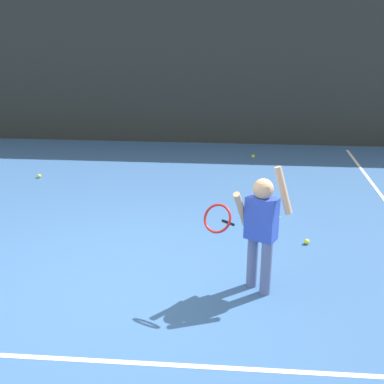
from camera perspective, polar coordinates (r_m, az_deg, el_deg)
The scene contains 10 objects.
ground_plane at distance 5.24m, azimuth -8.69°, elevation -11.14°, with size 20.00×20.00×0.00m, color #335B93.
court_line_baseline at distance 4.41m, azimuth -11.93°, elevation -18.35°, with size 9.00×0.05×0.00m, color white.
back_fence_windscreen at distance 10.31m, azimuth -1.68°, elevation 13.55°, with size 12.36×0.08×2.89m, color #282D2B.
fence_post_1 at distance 10.77m, azimuth -12.66°, elevation 13.79°, with size 0.09×0.09×3.04m, color slate.
fence_post_2 at distance 10.34m, azimuth 9.83°, elevation 13.70°, with size 0.09×0.09×3.04m, color slate.
tennis_player at distance 4.90m, azimuth 7.75°, elevation -3.82°, with size 0.88×0.55×1.35m.
tennis_ball_2 at distance 9.53m, azimuth 7.03°, elevation 4.10°, with size 0.07×0.07×0.07m, color #CCE033.
tennis_ball_4 at distance 6.25m, azimuth 13.04°, elevation -5.58°, with size 0.07×0.07×0.07m, color #CCE033.
tennis_ball_5 at distance 6.86m, azimuth 9.83°, elevation -2.86°, with size 0.07×0.07×0.07m, color #CCE033.
tennis_ball_6 at distance 8.75m, azimuth -17.14°, elevation 1.77°, with size 0.07×0.07×0.07m, color #CCE033.
Camera 1 is at (1.14, -4.31, 2.76)m, focal length 46.46 mm.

